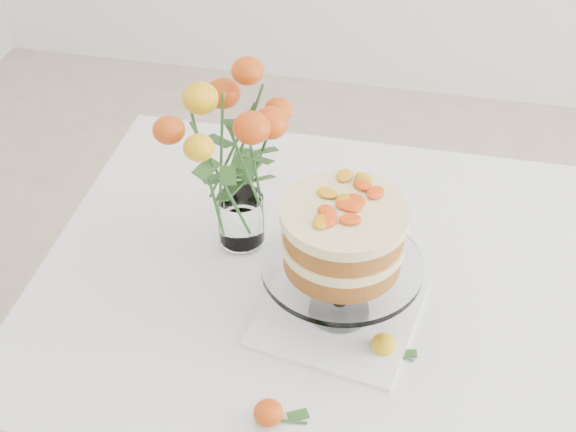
# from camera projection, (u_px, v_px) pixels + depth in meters

# --- Properties ---
(table) EXTENTS (1.43, 0.93, 0.76)m
(table) POSITION_uv_depth(u_px,v_px,m) (405.00, 315.00, 1.57)
(table) COLOR tan
(table) RESTS_ON ground
(napkin) EXTENTS (0.31, 0.31, 0.01)m
(napkin) POSITION_uv_depth(u_px,v_px,m) (339.00, 313.00, 1.46)
(napkin) COLOR white
(napkin) RESTS_ON table
(cake_stand) EXTENTS (0.28, 0.28, 0.25)m
(cake_stand) POSITION_uv_depth(u_px,v_px,m) (343.00, 242.00, 1.35)
(cake_stand) COLOR white
(cake_stand) RESTS_ON napkin
(rose_vase) EXTENTS (0.35, 0.35, 0.46)m
(rose_vase) POSITION_uv_depth(u_px,v_px,m) (237.00, 131.00, 1.44)
(rose_vase) COLOR white
(rose_vase) RESTS_ON table
(loose_rose_near) EXTENTS (0.08, 0.04, 0.04)m
(loose_rose_near) POSITION_uv_depth(u_px,v_px,m) (384.00, 344.00, 1.38)
(loose_rose_near) COLOR yellow
(loose_rose_near) RESTS_ON table
(loose_rose_far) EXTENTS (0.09, 0.05, 0.04)m
(loose_rose_far) POSITION_uv_depth(u_px,v_px,m) (269.00, 413.00, 1.27)
(loose_rose_far) COLOR #B94609
(loose_rose_far) RESTS_ON table
(stray_petal_a) EXTENTS (0.03, 0.02, 0.00)m
(stray_petal_a) POSITION_uv_depth(u_px,v_px,m) (338.00, 313.00, 1.46)
(stray_petal_a) COLOR orange
(stray_petal_a) RESTS_ON table
(stray_petal_b) EXTENTS (0.03, 0.02, 0.00)m
(stray_petal_b) POSITION_uv_depth(u_px,v_px,m) (390.00, 337.00, 1.42)
(stray_petal_b) COLOR orange
(stray_petal_b) RESTS_ON table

